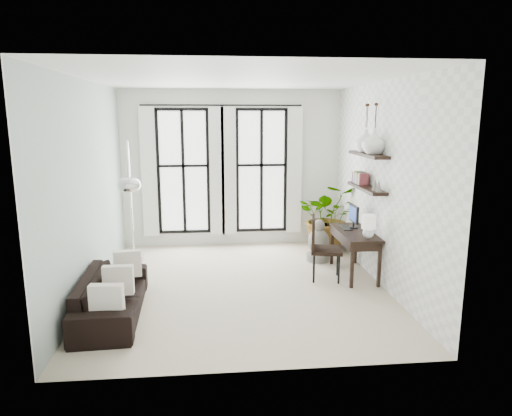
{
  "coord_description": "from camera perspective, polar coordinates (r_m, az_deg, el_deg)",
  "views": [
    {
      "loc": [
        -0.42,
        -6.88,
        2.65
      ],
      "look_at": [
        0.28,
        0.3,
        1.21
      ],
      "focal_mm": 32.0,
      "sensor_mm": 36.0,
      "label": 1
    }
  ],
  "objects": [
    {
      "name": "plant",
      "position": [
        9.25,
        9.11,
        -1.08
      ],
      "size": [
        1.35,
        1.21,
        1.37
      ],
      "primitive_type": "imported",
      "rotation": [
        0.0,
        0.0,
        -0.12
      ],
      "color": "#2D7228",
      "rests_on": "floor"
    },
    {
      "name": "arc_lamp",
      "position": [
        7.34,
        -15.6,
        4.29
      ],
      "size": [
        0.73,
        2.66,
        2.31
      ],
      "color": "silver",
      "rests_on": "floor"
    },
    {
      "name": "vase_b",
      "position": [
        7.8,
        13.53,
        8.18
      ],
      "size": [
        0.37,
        0.37,
        0.38
      ],
      "primitive_type": "imported",
      "color": "white",
      "rests_on": "shelf_upper"
    },
    {
      "name": "vase_a",
      "position": [
        7.42,
        14.54,
        7.99
      ],
      "size": [
        0.37,
        0.37,
        0.38
      ],
      "primitive_type": "imported",
      "color": "white",
      "rests_on": "shelf_upper"
    },
    {
      "name": "wall_right",
      "position": [
        7.46,
        15.51,
        2.8
      ],
      "size": [
        0.0,
        5.0,
        5.0
      ],
      "primitive_type": "plane",
      "rotation": [
        1.57,
        0.0,
        -1.57
      ],
      "color": "white",
      "rests_on": "floor"
    },
    {
      "name": "wall_back",
      "position": [
        9.45,
        -2.98,
        4.92
      ],
      "size": [
        4.5,
        0.0,
        4.5
      ],
      "primitive_type": "plane",
      "rotation": [
        1.57,
        0.0,
        0.0
      ],
      "color": "white",
      "rests_on": "floor"
    },
    {
      "name": "wall_left",
      "position": [
        7.2,
        -20.22,
        2.22
      ],
      "size": [
        0.0,
        5.0,
        5.0
      ],
      "primitive_type": "plane",
      "rotation": [
        1.57,
        0.0,
        1.57
      ],
      "color": "#A3B6AC",
      "rests_on": "floor"
    },
    {
      "name": "throw_pillows",
      "position": [
        6.47,
        -16.83,
        -8.62
      ],
      "size": [
        0.4,
        1.52,
        0.4
      ],
      "color": "silver",
      "rests_on": "sofa"
    },
    {
      "name": "wall_shelves",
      "position": [
        7.74,
        13.62,
        4.14
      ],
      "size": [
        0.25,
        1.3,
        0.6
      ],
      "color": "black",
      "rests_on": "wall_right"
    },
    {
      "name": "desk_chair",
      "position": [
        7.59,
        8.09,
        -4.47
      ],
      "size": [
        0.59,
        0.59,
        1.05
      ],
      "rotation": [
        0.0,
        0.0,
        -0.22
      ],
      "color": "black",
      "rests_on": "floor"
    },
    {
      "name": "buddha",
      "position": [
        8.62,
        7.8,
        -4.41
      ],
      "size": [
        0.44,
        0.44,
        0.79
      ],
      "color": "gray",
      "rests_on": "floor"
    },
    {
      "name": "sofa",
      "position": [
        6.56,
        -17.59,
        -10.36
      ],
      "size": [
        0.86,
        2.0,
        0.57
      ],
      "primitive_type": "imported",
      "rotation": [
        0.0,
        0.0,
        1.62
      ],
      "color": "black",
      "rests_on": "floor"
    },
    {
      "name": "floor",
      "position": [
        7.39,
        -1.95,
        -9.71
      ],
      "size": [
        5.0,
        5.0,
        0.0
      ],
      "primitive_type": "plane",
      "color": "beige",
      "rests_on": "ground"
    },
    {
      "name": "ceiling",
      "position": [
        6.92,
        -2.14,
        15.86
      ],
      "size": [
        5.0,
        5.0,
        0.0
      ],
      "primitive_type": "plane",
      "color": "white",
      "rests_on": "wall_back"
    },
    {
      "name": "desk",
      "position": [
        7.79,
        12.34,
        -3.32
      ],
      "size": [
        0.55,
        1.3,
        1.16
      ],
      "color": "black",
      "rests_on": "floor"
    },
    {
      "name": "windows",
      "position": [
        9.38,
        -4.18,
        4.61
      ],
      "size": [
        3.26,
        0.13,
        2.65
      ],
      "color": "white",
      "rests_on": "wall_back"
    }
  ]
}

